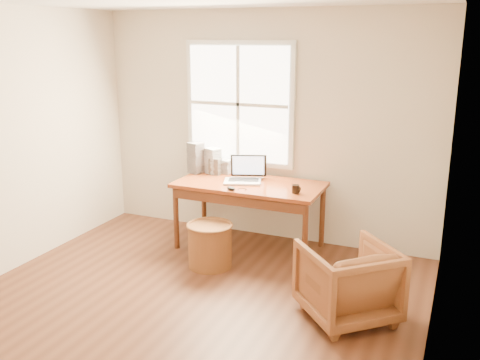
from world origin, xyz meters
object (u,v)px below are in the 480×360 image
(desk, at_px, (250,185))
(laptop, at_px, (243,168))
(cd_stack_a, at_px, (213,161))
(armchair, at_px, (348,282))
(coffee_mug, at_px, (295,189))
(wicker_stool, at_px, (210,246))

(desk, bearing_deg, laptop, -173.91)
(laptop, bearing_deg, cd_stack_a, 134.17)
(laptop, distance_m, cd_stack_a, 0.53)
(armchair, xyz_separation_m, laptop, (-1.42, 1.11, 0.59))
(coffee_mug, relative_size, cd_stack_a, 0.29)
(armchair, bearing_deg, wicker_stool, -59.79)
(armchair, xyz_separation_m, wicker_stool, (-1.52, 0.49, -0.10))
(desk, height_order, coffee_mug, coffee_mug)
(laptop, xyz_separation_m, coffee_mug, (0.66, -0.17, -0.12))
(desk, relative_size, laptop, 3.49)
(wicker_stool, relative_size, laptop, 0.97)
(laptop, height_order, cd_stack_a, laptop)
(armchair, distance_m, wicker_stool, 1.60)
(desk, distance_m, laptop, 0.20)
(wicker_stool, bearing_deg, armchair, -17.75)
(armchair, height_order, laptop, laptop)
(desk, bearing_deg, coffee_mug, -16.83)
(armchair, xyz_separation_m, coffee_mug, (-0.76, 0.94, 0.47))
(laptop, height_order, coffee_mug, laptop)
(cd_stack_a, bearing_deg, desk, -22.37)
(cd_stack_a, bearing_deg, laptop, -26.57)
(armchair, distance_m, coffee_mug, 1.30)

